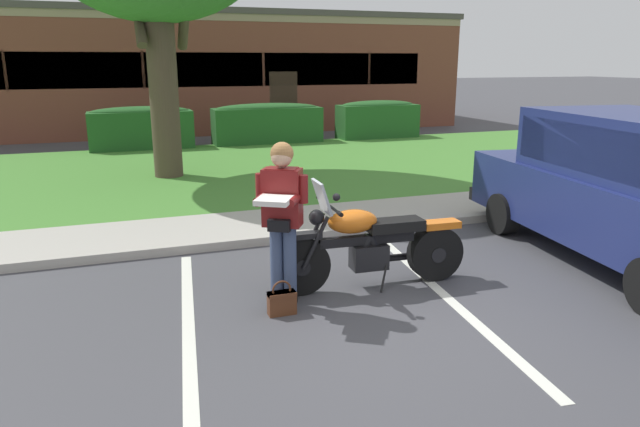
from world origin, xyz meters
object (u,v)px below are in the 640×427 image
(hedge_left, at_px, (141,127))
(hedge_center_left, at_px, (267,123))
(handbag, at_px, (282,301))
(parked_suv_adjacent, at_px, (637,188))
(brick_building, at_px, (137,71))
(hedge_center_right, at_px, (377,119))
(motorcycle, at_px, (377,244))
(rider_person, at_px, (282,212))

(hedge_left, relative_size, hedge_center_left, 0.86)
(handbag, relative_size, parked_suv_adjacent, 0.07)
(parked_suv_adjacent, xyz_separation_m, brick_building, (-4.86, 18.62, 1.13))
(hedge_center_right, height_order, brick_building, brick_building)
(handbag, height_order, brick_building, brick_building)
(motorcycle, distance_m, rider_person, 1.27)
(motorcycle, xyz_separation_m, hedge_center_right, (5.44, 11.55, 0.16))
(hedge_center_left, bearing_deg, hedge_left, 180.00)
(rider_person, relative_size, handbag, 4.74)
(handbag, relative_size, hedge_center_right, 0.14)
(rider_person, relative_size, brick_building, 0.07)
(hedge_center_left, height_order, hedge_center_right, same)
(brick_building, bearing_deg, hedge_left, -92.76)
(motorcycle, height_order, handbag, motorcycle)
(rider_person, bearing_deg, handbag, -110.15)
(motorcycle, relative_size, brick_building, 0.10)
(hedge_center_left, bearing_deg, handbag, -104.17)
(parked_suv_adjacent, bearing_deg, brick_building, 104.63)
(motorcycle, height_order, hedge_center_left, motorcycle)
(handbag, bearing_deg, parked_suv_adjacent, 0.28)
(motorcycle, relative_size, rider_person, 1.32)
(rider_person, xyz_separation_m, brick_building, (-0.39, 18.43, 1.08))
(handbag, distance_m, brick_building, 18.75)
(hedge_left, bearing_deg, motorcycle, -80.82)
(rider_person, bearing_deg, motorcycle, 8.55)
(motorcycle, distance_m, brick_building, 18.40)
(rider_person, distance_m, hedge_center_right, 13.45)
(motorcycle, xyz_separation_m, hedge_center_left, (1.79, 11.55, 0.16))
(hedge_center_left, bearing_deg, parked_suv_adjacent, -82.67)
(hedge_left, bearing_deg, handbag, -86.92)
(rider_person, bearing_deg, hedge_center_left, 75.94)
(parked_suv_adjacent, bearing_deg, motorcycle, 173.82)
(hedge_center_right, bearing_deg, hedge_center_left, 180.00)
(hedge_center_right, bearing_deg, hedge_left, 180.00)
(rider_person, xyz_separation_m, hedge_center_left, (2.93, 11.72, -0.36))
(hedge_left, bearing_deg, rider_person, -86.49)
(hedge_left, bearing_deg, parked_suv_adjacent, -66.47)
(hedge_center_left, relative_size, brick_building, 0.14)
(parked_suv_adjacent, xyz_separation_m, hedge_left, (-5.18, 11.90, -0.30))
(rider_person, relative_size, hedge_center_left, 0.52)
(brick_building, bearing_deg, parked_suv_adjacent, -75.37)
(rider_person, relative_size, parked_suv_adjacent, 0.34)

